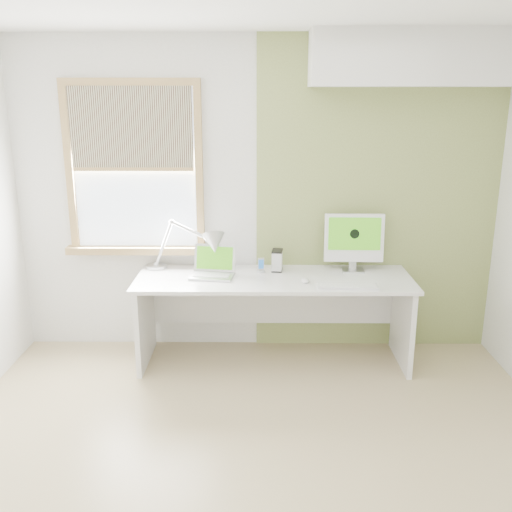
{
  "coord_description": "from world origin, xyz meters",
  "views": [
    {
      "loc": [
        0.03,
        -2.9,
        2.11
      ],
      "look_at": [
        0.0,
        1.05,
        1.0
      ],
      "focal_mm": 39.59,
      "sensor_mm": 36.0,
      "label": 1
    }
  ],
  "objects_px": {
    "desk": "(274,298)",
    "imac": "(354,239)",
    "laptop": "(213,268)",
    "desk_lamp": "(203,246)",
    "external_drive": "(277,260)"
  },
  "relations": [
    {
      "from": "laptop",
      "to": "external_drive",
      "type": "relative_size",
      "value": 2.12
    },
    {
      "from": "laptop",
      "to": "desk_lamp",
      "type": "bearing_deg",
      "value": 133.39
    },
    {
      "from": "imac",
      "to": "desk",
      "type": "bearing_deg",
      "value": -167.79
    },
    {
      "from": "desk",
      "to": "desk_lamp",
      "type": "height_order",
      "value": "desk_lamp"
    },
    {
      "from": "laptop",
      "to": "desk",
      "type": "bearing_deg",
      "value": 1.03
    },
    {
      "from": "laptop",
      "to": "external_drive",
      "type": "distance_m",
      "value": 0.54
    },
    {
      "from": "laptop",
      "to": "imac",
      "type": "distance_m",
      "value": 1.17
    },
    {
      "from": "laptop",
      "to": "imac",
      "type": "relative_size",
      "value": 0.76
    },
    {
      "from": "desk",
      "to": "imac",
      "type": "relative_size",
      "value": 4.54
    },
    {
      "from": "laptop",
      "to": "external_drive",
      "type": "height_order",
      "value": "laptop"
    },
    {
      "from": "imac",
      "to": "desk_lamp",
      "type": "bearing_deg",
      "value": -177.34
    },
    {
      "from": "imac",
      "to": "laptop",
      "type": "bearing_deg",
      "value": -172.49
    },
    {
      "from": "desk_lamp",
      "to": "external_drive",
      "type": "xyz_separation_m",
      "value": [
        0.61,
        0.04,
        -0.13
      ]
    },
    {
      "from": "external_drive",
      "to": "imac",
      "type": "relative_size",
      "value": 0.36
    },
    {
      "from": "desk",
      "to": "imac",
      "type": "bearing_deg",
      "value": 12.21
    }
  ]
}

